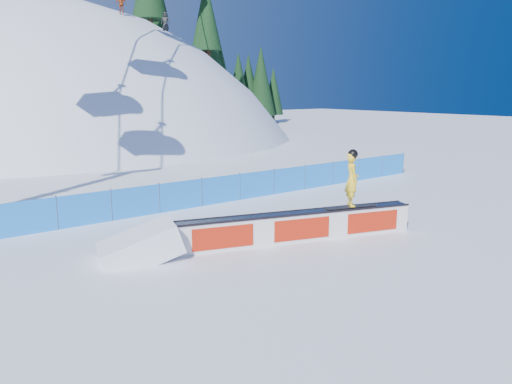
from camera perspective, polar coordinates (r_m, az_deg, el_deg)
ground at (r=19.91m, az=8.13°, el=-2.75°), size 160.00×160.00×0.00m
snow_hill at (r=61.53m, az=-22.26°, el=-11.13°), size 64.00×64.00×64.00m
treeline at (r=65.36m, az=-1.97°, el=15.46°), size 22.06×12.44×20.65m
safety_fence at (r=23.06m, az=0.16°, el=0.88°), size 22.05×0.05×1.30m
rail_box at (r=16.51m, az=4.90°, el=-3.94°), size 8.03×2.99×0.99m
snow_ramp at (r=15.27m, az=-13.02°, el=-7.42°), size 2.78×2.18×1.52m
snowboarder at (r=17.09m, az=10.90°, el=1.49°), size 1.90×0.88×1.97m
distant_skiers at (r=46.70m, az=-21.46°, el=19.21°), size 18.44×11.95×7.18m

